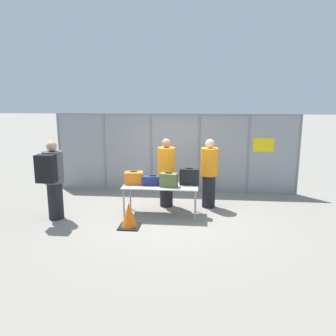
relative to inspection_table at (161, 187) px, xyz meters
name	(u,v)px	position (x,y,z in m)	size (l,w,h in m)	color
ground_plane	(168,213)	(0.16, 0.11, -0.70)	(120.00, 120.00, 0.00)	gray
fence_section	(175,152)	(0.17, 2.18, 0.53)	(7.32, 0.07, 2.37)	gray
inspection_table	(161,187)	(0.00, 0.00, 0.00)	(1.79, 0.83, 0.75)	#B2B2AD
suitcase_orange	(134,178)	(-0.67, 0.05, 0.20)	(0.48, 0.36, 0.32)	orange
suitcase_navy	(153,181)	(-0.19, -0.02, 0.16)	(0.53, 0.25, 0.24)	navy
suitcase_olive	(169,180)	(0.20, -0.12, 0.21)	(0.43, 0.30, 0.34)	#566033
suitcase_black	(189,177)	(0.67, 0.12, 0.25)	(0.46, 0.21, 0.41)	black
traveler_hooded	(53,177)	(-2.44, -0.56, 0.32)	(0.46, 0.71, 1.85)	black
security_worker_near	(166,172)	(0.06, 0.70, 0.23)	(0.44, 0.44, 1.79)	black
security_worker_far	(209,172)	(1.16, 0.74, 0.23)	(0.44, 0.44, 1.79)	black
utility_trailer	(218,164)	(1.59, 4.50, -0.26)	(3.73, 2.24, 0.75)	#4C6B47
traffic_cone	(129,216)	(-0.60, -0.87, -0.43)	(0.45, 0.45, 0.57)	black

